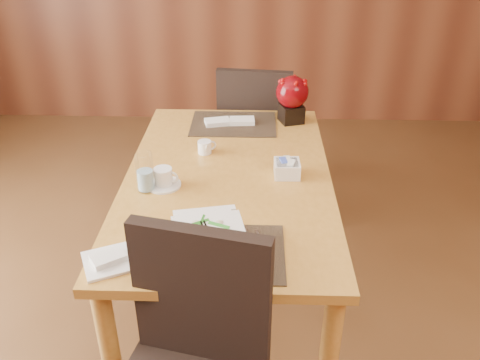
{
  "coord_description": "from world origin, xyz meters",
  "views": [
    {
      "loc": [
        0.12,
        -1.34,
        1.85
      ],
      "look_at": [
        0.06,
        0.35,
        0.87
      ],
      "focal_mm": 38.0,
      "sensor_mm": 36.0,
      "label": 1
    }
  ],
  "objects_px": {
    "sugar_caddy": "(287,169)",
    "water_glass": "(145,172)",
    "berry_decor": "(292,96)",
    "far_chair": "(256,131)",
    "soup_setting": "(208,239)",
    "creamer_jug": "(205,147)",
    "dining_table": "(228,194)",
    "bread_plate": "(109,261)",
    "coffee_cup": "(163,179)"
  },
  "relations": [
    {
      "from": "sugar_caddy",
      "to": "bread_plate",
      "type": "bearing_deg",
      "value": -135.33
    },
    {
      "from": "sugar_caddy",
      "to": "water_glass",
      "type": "bearing_deg",
      "value": -166.19
    },
    {
      "from": "coffee_cup",
      "to": "sugar_caddy",
      "type": "distance_m",
      "value": 0.54
    },
    {
      "from": "berry_decor",
      "to": "far_chair",
      "type": "xyz_separation_m",
      "value": [
        -0.19,
        0.32,
        -0.35
      ]
    },
    {
      "from": "coffee_cup",
      "to": "creamer_jug",
      "type": "xyz_separation_m",
      "value": [
        0.14,
        0.31,
        -0.01
      ]
    },
    {
      "from": "dining_table",
      "to": "coffee_cup",
      "type": "distance_m",
      "value": 0.31
    },
    {
      "from": "water_glass",
      "to": "far_chair",
      "type": "relative_size",
      "value": 0.18
    },
    {
      "from": "soup_setting",
      "to": "berry_decor",
      "type": "bearing_deg",
      "value": 61.32
    },
    {
      "from": "soup_setting",
      "to": "coffee_cup",
      "type": "height_order",
      "value": "soup_setting"
    },
    {
      "from": "sugar_caddy",
      "to": "coffee_cup",
      "type": "bearing_deg",
      "value": -168.29
    },
    {
      "from": "dining_table",
      "to": "far_chair",
      "type": "bearing_deg",
      "value": 82.5
    },
    {
      "from": "creamer_jug",
      "to": "far_chair",
      "type": "distance_m",
      "value": 0.78
    },
    {
      "from": "sugar_caddy",
      "to": "creamer_jug",
      "type": "bearing_deg",
      "value": 151.64
    },
    {
      "from": "dining_table",
      "to": "creamer_jug",
      "type": "height_order",
      "value": "creamer_jug"
    },
    {
      "from": "dining_table",
      "to": "sugar_caddy",
      "type": "xyz_separation_m",
      "value": [
        0.26,
        0.01,
        0.13
      ]
    },
    {
      "from": "coffee_cup",
      "to": "creamer_jug",
      "type": "height_order",
      "value": "coffee_cup"
    },
    {
      "from": "sugar_caddy",
      "to": "bread_plate",
      "type": "xyz_separation_m",
      "value": [
        -0.63,
        -0.62,
        -0.03
      ]
    },
    {
      "from": "soup_setting",
      "to": "far_chair",
      "type": "xyz_separation_m",
      "value": [
        0.16,
        1.46,
        -0.26
      ]
    },
    {
      "from": "berry_decor",
      "to": "bread_plate",
      "type": "xyz_separation_m",
      "value": [
        -0.68,
        -1.21,
        -0.14
      ]
    },
    {
      "from": "creamer_jug",
      "to": "berry_decor",
      "type": "relative_size",
      "value": 0.33
    },
    {
      "from": "water_glass",
      "to": "bread_plate",
      "type": "distance_m",
      "value": 0.48
    },
    {
      "from": "dining_table",
      "to": "bread_plate",
      "type": "xyz_separation_m",
      "value": [
        -0.37,
        -0.61,
        0.1
      ]
    },
    {
      "from": "creamer_jug",
      "to": "coffee_cup",
      "type": "bearing_deg",
      "value": -138.87
    },
    {
      "from": "dining_table",
      "to": "bread_plate",
      "type": "relative_size",
      "value": 9.26
    },
    {
      "from": "coffee_cup",
      "to": "far_chair",
      "type": "bearing_deg",
      "value": 69.18
    },
    {
      "from": "creamer_jug",
      "to": "far_chair",
      "type": "height_order",
      "value": "far_chair"
    },
    {
      "from": "berry_decor",
      "to": "far_chair",
      "type": "relative_size",
      "value": 0.26
    },
    {
      "from": "sugar_caddy",
      "to": "far_chair",
      "type": "distance_m",
      "value": 0.95
    },
    {
      "from": "creamer_jug",
      "to": "berry_decor",
      "type": "distance_m",
      "value": 0.59
    },
    {
      "from": "soup_setting",
      "to": "far_chair",
      "type": "relative_size",
      "value": 0.32
    },
    {
      "from": "coffee_cup",
      "to": "water_glass",
      "type": "xyz_separation_m",
      "value": [
        -0.07,
        -0.04,
        0.05
      ]
    },
    {
      "from": "coffee_cup",
      "to": "sugar_caddy",
      "type": "bearing_deg",
      "value": 11.71
    },
    {
      "from": "far_chair",
      "to": "coffee_cup",
      "type": "bearing_deg",
      "value": 75.43
    },
    {
      "from": "berry_decor",
      "to": "far_chair",
      "type": "distance_m",
      "value": 0.51
    },
    {
      "from": "creamer_jug",
      "to": "bread_plate",
      "type": "xyz_separation_m",
      "value": [
        -0.25,
        -0.83,
        -0.02
      ]
    },
    {
      "from": "far_chair",
      "to": "sugar_caddy",
      "type": "bearing_deg",
      "value": 104.83
    },
    {
      "from": "soup_setting",
      "to": "berry_decor",
      "type": "xyz_separation_m",
      "value": [
        0.35,
        1.14,
        0.09
      ]
    },
    {
      "from": "coffee_cup",
      "to": "bread_plate",
      "type": "bearing_deg",
      "value": -101.44
    },
    {
      "from": "coffee_cup",
      "to": "creamer_jug",
      "type": "bearing_deg",
      "value": 65.24
    },
    {
      "from": "water_glass",
      "to": "berry_decor",
      "type": "height_order",
      "value": "berry_decor"
    },
    {
      "from": "berry_decor",
      "to": "sugar_caddy",
      "type": "bearing_deg",
      "value": -94.82
    },
    {
      "from": "soup_setting",
      "to": "berry_decor",
      "type": "relative_size",
      "value": 1.22
    },
    {
      "from": "creamer_jug",
      "to": "berry_decor",
      "type": "bearing_deg",
      "value": 17.96
    },
    {
      "from": "coffee_cup",
      "to": "creamer_jug",
      "type": "distance_m",
      "value": 0.35
    },
    {
      "from": "sugar_caddy",
      "to": "far_chair",
      "type": "xyz_separation_m",
      "value": [
        -0.14,
        0.91,
        -0.24
      ]
    },
    {
      "from": "soup_setting",
      "to": "bread_plate",
      "type": "height_order",
      "value": "soup_setting"
    },
    {
      "from": "creamer_jug",
      "to": "sugar_caddy",
      "type": "distance_m",
      "value": 0.43
    },
    {
      "from": "coffee_cup",
      "to": "sugar_caddy",
      "type": "relative_size",
      "value": 1.33
    },
    {
      "from": "coffee_cup",
      "to": "water_glass",
      "type": "height_order",
      "value": "water_glass"
    },
    {
      "from": "soup_setting",
      "to": "berry_decor",
      "type": "distance_m",
      "value": 1.2
    }
  ]
}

